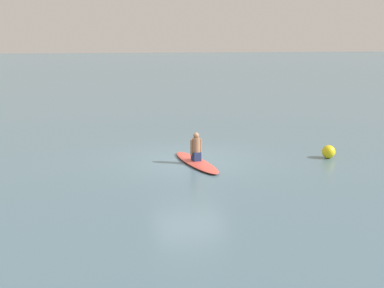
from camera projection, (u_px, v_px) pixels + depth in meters
ground_plane at (190, 161)px, 15.82m from camera, size 400.00×400.00×0.00m
surfboard at (196, 162)px, 15.42m from camera, size 3.26×1.06×0.12m
person_paddler at (196, 148)px, 15.32m from camera, size 0.34×0.42×0.95m
buoy_marker at (329, 152)px, 16.14m from camera, size 0.47×0.47×0.47m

